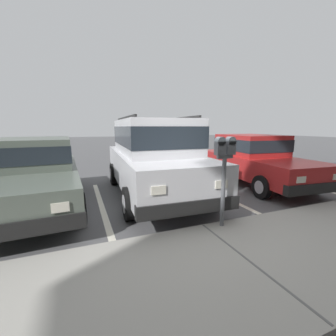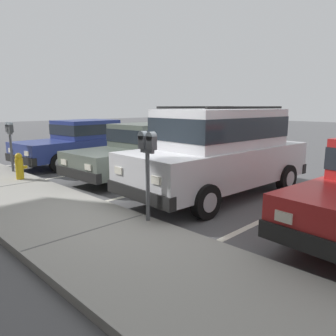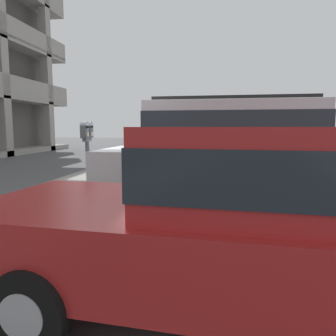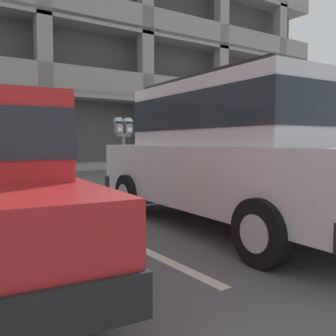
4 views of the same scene
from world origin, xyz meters
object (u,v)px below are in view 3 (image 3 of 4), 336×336
silver_suv (230,152)px  blue_coupe (222,147)px  dark_hatchback (230,154)px  red_sedan (253,217)px  parking_meter_near (87,143)px  parking_meter_far (150,136)px  fire_hydrant (136,160)px

silver_suv → blue_coupe: (6.04, 0.01, -0.27)m
dark_hatchback → red_sedan: bearing=176.5°
silver_suv → dark_hatchback: 2.76m
red_sedan → parking_meter_near: size_ratio=3.04×
red_sedan → parking_meter_far: (9.02, 2.62, 0.39)m
silver_suv → fire_hydrant: (4.44, 2.84, -0.62)m
silver_suv → red_sedan: 3.38m
parking_meter_near → fire_hydrant: parking_meter_near is taller
silver_suv → parking_meter_near: size_ratio=3.20×
silver_suv → parking_meter_near: (-0.39, 2.54, 0.16)m
red_sedan → parking_meter_far: size_ratio=3.16×
silver_suv → fire_hydrant: 5.30m
parking_meter_far → blue_coupe: bearing=-81.5°
parking_meter_near → blue_coupe: bearing=-21.5°
parking_meter_far → dark_hatchback: bearing=-136.9°
parking_meter_near → fire_hydrant: size_ratio=2.17×
blue_coupe → fire_hydrant: bearing=114.9°
red_sedan → parking_meter_near: (2.98, 2.58, 0.43)m
silver_suv → parking_meter_near: 2.58m
blue_coupe → fire_hydrant: size_ratio=6.58×
silver_suv → dark_hatchback: bearing=0.1°
fire_hydrant → blue_coupe: bearing=-60.5°
parking_meter_near → parking_meter_far: 6.04m
parking_meter_far → fire_hydrant: 1.45m
parking_meter_near → parking_meter_far: (6.04, 0.05, -0.04)m
blue_coupe → parking_meter_near: (-6.43, 2.53, 0.43)m
blue_coupe → parking_meter_far: size_ratio=3.15×
red_sedan → fire_hydrant: red_sedan is taller
red_sedan → parking_meter_far: 9.40m
silver_suv → red_sedan: (-3.37, -0.03, -0.27)m
parking_meter_near → silver_suv: bearing=-81.2°
parking_meter_near → dark_hatchback: bearing=-40.4°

